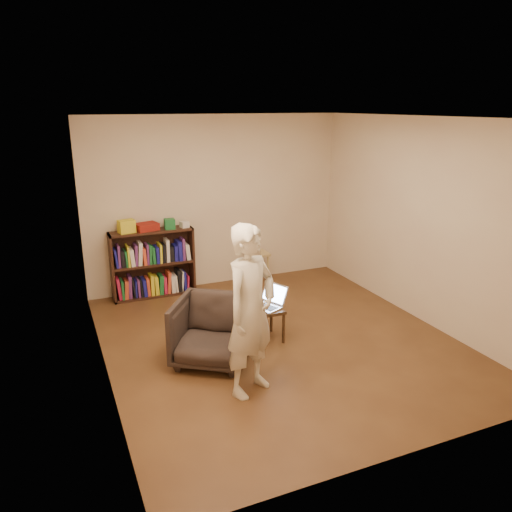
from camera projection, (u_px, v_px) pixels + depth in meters
name	position (u px, v px, depth m)	size (l,w,h in m)	color
floor	(279.00, 341.00, 6.02)	(4.50, 4.50, 0.00)	#4A2C17
ceiling	(282.00, 117.00, 5.26)	(4.50, 4.50, 0.00)	white
wall_back	(216.00, 202.00, 7.62)	(4.00, 4.00, 0.00)	beige
wall_left	(97.00, 257.00, 4.89)	(4.50, 4.50, 0.00)	beige
wall_right	(421.00, 221.00, 6.39)	(4.50, 4.50, 0.00)	beige
bookshelf	(153.00, 267.00, 7.33)	(1.20, 0.30, 1.00)	black
box_yellow	(127.00, 226.00, 6.99)	(0.22, 0.16, 0.18)	yellow
red_cloth	(146.00, 227.00, 7.14)	(0.31, 0.23, 0.10)	#9C2813
box_green	(170.00, 224.00, 7.22)	(0.14, 0.14, 0.14)	#1B672F
box_white	(184.00, 224.00, 7.31)	(0.11, 0.11, 0.09)	silver
stool	(257.00, 258.00, 7.91)	(0.34, 0.34, 0.49)	tan
armchair	(212.00, 331.00, 5.44)	(0.78, 0.80, 0.73)	#2C211D
side_table	(264.00, 313.00, 5.96)	(0.40, 0.40, 0.41)	black
laptop	(269.00, 302.00, 5.98)	(0.47, 0.47, 0.25)	silver
person	(251.00, 311.00, 4.74)	(0.62, 0.41, 1.70)	beige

